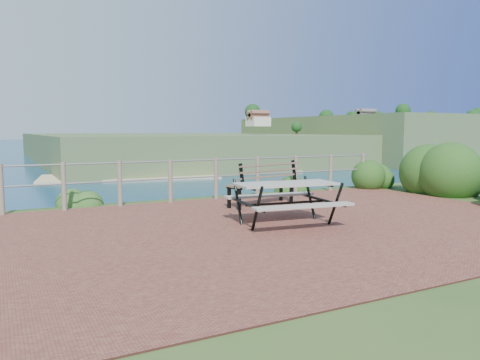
% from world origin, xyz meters
% --- Properties ---
extents(ground, '(10.00, 7.00, 0.12)m').
position_xyz_m(ground, '(0.00, 0.00, 0.00)').
color(ground, brown).
rests_on(ground, ground).
extents(ocean, '(1200.00, 1200.00, 0.00)m').
position_xyz_m(ocean, '(0.00, 200.00, 0.00)').
color(ocean, navy).
rests_on(ocean, ground).
extents(safety_railing, '(9.40, 0.10, 1.00)m').
position_xyz_m(safety_railing, '(0.00, 3.35, 0.57)').
color(safety_railing, '#6B5B4C').
rests_on(safety_railing, ground).
extents(distant_bay, '(290.00, 232.36, 24.00)m').
position_xyz_m(distant_bay, '(173.07, 202.61, -1.52)').
color(distant_bay, '#3F5A2D').
rests_on(distant_bay, ground).
extents(picnic_table, '(1.82, 1.51, 0.74)m').
position_xyz_m(picnic_table, '(-0.20, 0.00, 0.47)').
color(picnic_table, gray).
rests_on(picnic_table, ground).
extents(park_bench, '(1.79, 0.84, 0.98)m').
position_xyz_m(park_bench, '(0.51, 2.06, 0.64)').
color(park_bench, brown).
rests_on(park_bench, ground).
extents(shrub_right_front, '(1.61, 1.61, 2.28)m').
position_xyz_m(shrub_right_front, '(5.65, 1.52, 0.00)').
color(shrub_right_front, '#1F4314').
rests_on(shrub_right_front, ground).
extents(shrub_right_edge, '(0.96, 0.96, 1.38)m').
position_xyz_m(shrub_right_edge, '(5.05, 3.39, 0.00)').
color(shrub_right_edge, '#1F4314').
rests_on(shrub_right_edge, ground).
extents(shrub_lip_west, '(0.82, 0.82, 0.57)m').
position_xyz_m(shrub_lip_west, '(-3.09, 4.20, 0.00)').
color(shrub_lip_west, '#28501E').
rests_on(shrub_lip_west, ground).
extents(shrub_lip_east, '(0.86, 0.86, 0.64)m').
position_xyz_m(shrub_lip_east, '(2.39, 4.01, 0.00)').
color(shrub_lip_east, '#1F4314').
rests_on(shrub_lip_east, ground).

